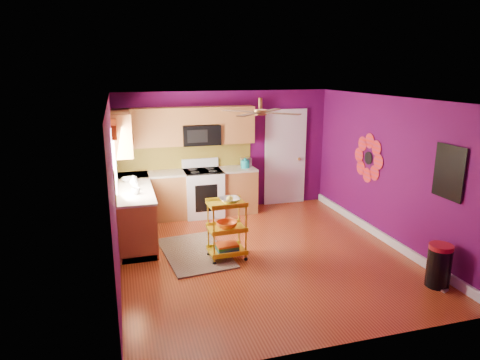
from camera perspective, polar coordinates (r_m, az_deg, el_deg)
name	(u,v)px	position (r m, az deg, el deg)	size (l,w,h in m)	color
ground	(262,253)	(7.11, 3.02, -9.76)	(5.00, 5.00, 0.00)	maroon
room_envelope	(266,156)	(6.62, 3.43, 3.26)	(4.54, 5.04, 2.52)	#53094A
lower_cabinets	(166,203)	(8.36, -9.82, -3.00)	(2.81, 2.31, 0.94)	brown
electric_range	(203,192)	(8.79, -4.93, -1.62)	(0.76, 0.66, 1.13)	white
upper_cabinetry	(166,129)	(8.42, -9.78, 6.66)	(2.80, 2.30, 1.26)	brown
left_window	(114,145)	(7.27, -16.45, 4.55)	(0.08, 1.35, 1.08)	white
panel_door	(285,158)	(9.46, 6.03, 2.90)	(0.95, 0.11, 2.15)	white
right_wall_art	(401,164)	(7.39, 20.65, 2.04)	(0.04, 2.74, 1.04)	black
ceiling_fan	(260,112)	(6.70, 2.72, 9.09)	(1.01, 1.01, 0.26)	#BF8C3F
shag_rug	(195,252)	(7.15, -6.03, -9.59)	(0.97, 1.58, 0.02)	black
rolling_cart	(227,227)	(6.74, -1.70, -6.25)	(0.59, 0.44, 1.04)	yellow
trash_can	(439,266)	(6.60, 25.00, -10.30)	(0.42, 0.42, 0.61)	black
teal_kettle	(245,164)	(8.85, 0.69, 2.16)	(0.18, 0.18, 0.21)	teal
toaster	(246,162)	(8.99, 0.79, 2.40)	(0.22, 0.15, 0.18)	beige
soap_bottle_a	(135,185)	(7.44, -13.80, -0.65)	(0.08, 0.08, 0.18)	#EA3F72
soap_bottle_b	(134,181)	(7.71, -14.00, -0.09)	(0.15, 0.15, 0.19)	white
counter_dish	(129,180)	(8.05, -14.56, 0.05)	(0.28, 0.28, 0.07)	white
counter_cup	(136,191)	(7.21, -13.72, -1.43)	(0.13, 0.13, 0.10)	white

